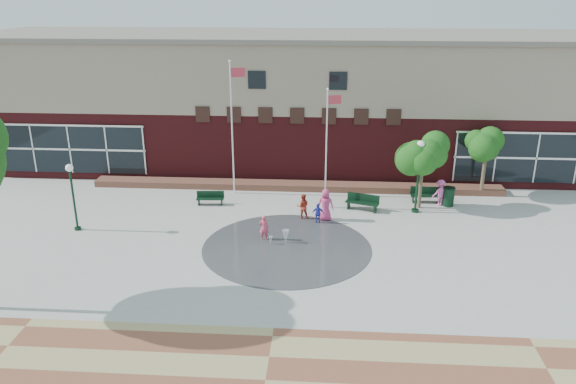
# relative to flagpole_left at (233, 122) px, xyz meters

# --- Properties ---
(ground) EXTENTS (120.00, 120.00, 0.00)m
(ground) POSITION_rel_flagpole_left_xyz_m (3.78, -10.58, -4.58)
(ground) COLOR #666056
(ground) RESTS_ON ground
(plaza_concrete) EXTENTS (46.00, 18.00, 0.01)m
(plaza_concrete) POSITION_rel_flagpole_left_xyz_m (3.78, -6.58, -4.57)
(plaza_concrete) COLOR #A8A8A0
(plaza_concrete) RESTS_ON ground
(paver_band) EXTENTS (46.00, 6.00, 0.01)m
(paver_band) POSITION_rel_flagpole_left_xyz_m (3.78, -17.58, -4.57)
(paver_band) COLOR brown
(paver_band) RESTS_ON ground
(splash_pad) EXTENTS (8.40, 8.40, 0.01)m
(splash_pad) POSITION_rel_flagpole_left_xyz_m (3.78, -7.58, -4.57)
(splash_pad) COLOR #383A3D
(splash_pad) RESTS_ON ground
(library_building) EXTENTS (44.40, 10.40, 9.20)m
(library_building) POSITION_rel_flagpole_left_xyz_m (3.78, 6.90, 0.07)
(library_building) COLOR #561519
(library_building) RESTS_ON ground
(flower_bed) EXTENTS (26.00, 1.20, 0.40)m
(flower_bed) POSITION_rel_flagpole_left_xyz_m (3.78, 1.02, -4.58)
(flower_bed) COLOR maroon
(flower_bed) RESTS_ON ground
(flagpole_left) EXTENTS (0.94, 0.30, 8.22)m
(flagpole_left) POSITION_rel_flagpole_left_xyz_m (0.00, 0.00, 0.00)
(flagpole_left) COLOR white
(flagpole_left) RESTS_ON ground
(flagpole_right) EXTENTS (0.84, 0.30, 7.01)m
(flagpole_right) POSITION_rel_flagpole_left_xyz_m (5.69, -2.05, -0.66)
(flagpole_right) COLOR white
(flagpole_right) RESTS_ON ground
(lamp_left) EXTENTS (0.39, 0.39, 3.67)m
(lamp_left) POSITION_rel_flagpole_left_xyz_m (-7.50, -6.16, -2.29)
(lamp_left) COLOR black
(lamp_left) RESTS_ON ground
(lamp_right) EXTENTS (0.45, 0.45, 4.25)m
(lamp_right) POSITION_rel_flagpole_left_xyz_m (10.83, -2.40, -1.94)
(lamp_right) COLOR black
(lamp_right) RESTS_ON ground
(bench_left) EXTENTS (1.65, 0.56, 0.82)m
(bench_left) POSITION_rel_flagpole_left_xyz_m (-1.15, -2.07, -4.31)
(bench_left) COLOR black
(bench_left) RESTS_ON ground
(bench_mid) EXTENTS (1.98, 1.13, 0.96)m
(bench_mid) POSITION_rel_flagpole_left_xyz_m (7.79, -2.34, -4.27)
(bench_mid) COLOR black
(bench_mid) RESTS_ON ground
(bench_right) EXTENTS (1.87, 0.54, 0.94)m
(bench_right) POSITION_rel_flagpole_left_xyz_m (11.70, -0.80, -4.27)
(bench_right) COLOR black
(bench_right) RESTS_ON ground
(trash_can) EXTENTS (0.70, 0.70, 1.15)m
(trash_can) POSITION_rel_flagpole_left_xyz_m (12.91, -1.27, -3.99)
(trash_can) COLOR black
(trash_can) RESTS_ON ground
(tree_mid) EXTENTS (2.86, 2.86, 4.83)m
(tree_mid) POSITION_rel_flagpole_left_xyz_m (11.15, -1.72, -1.06)
(tree_mid) COLOR #4E3F2C
(tree_mid) RESTS_ON ground
(tree_small_right) EXTENTS (2.38, 2.38, 4.07)m
(tree_small_right) POSITION_rel_flagpole_left_xyz_m (15.28, 0.54, -1.60)
(tree_small_right) COLOR #4E3F2C
(tree_small_right) RESTS_ON ground
(water_jet_a) EXTENTS (0.35, 0.35, 0.67)m
(water_jet_a) POSITION_rel_flagpole_left_xyz_m (3.70, -7.03, -4.58)
(water_jet_a) COLOR white
(water_jet_a) RESTS_ON ground
(water_jet_b) EXTENTS (0.18, 0.18, 0.41)m
(water_jet_b) POSITION_rel_flagpole_left_xyz_m (2.95, -7.27, -4.58)
(water_jet_b) COLOR white
(water_jet_b) RESTS_ON ground
(child_splash) EXTENTS (0.49, 0.32, 1.35)m
(child_splash) POSITION_rel_flagpole_left_xyz_m (2.56, -6.71, -3.90)
(child_splash) COLOR #E14461
(child_splash) RESTS_ON ground
(adult_red) EXTENTS (0.74, 0.59, 1.45)m
(adult_red) POSITION_rel_flagpole_left_xyz_m (4.42, -3.77, -3.85)
(adult_red) COLOR #BB3B27
(adult_red) RESTS_ON ground
(adult_pink) EXTENTS (0.97, 0.72, 1.83)m
(adult_pink) POSITION_rel_flagpole_left_xyz_m (5.68, -3.94, -3.66)
(adult_pink) COLOR #C4386F
(adult_pink) RESTS_ON ground
(child_blue) EXTENTS (0.69, 0.31, 1.15)m
(child_blue) POSITION_rel_flagpole_left_xyz_m (5.28, -4.39, -4.00)
(child_blue) COLOR #3139BC
(child_blue) RESTS_ON ground
(person_bench) EXTENTS (1.17, 0.93, 1.58)m
(person_bench) POSITION_rel_flagpole_left_xyz_m (12.43, -1.18, -3.79)
(person_bench) COLOR #E45BB1
(person_bench) RESTS_ON ground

